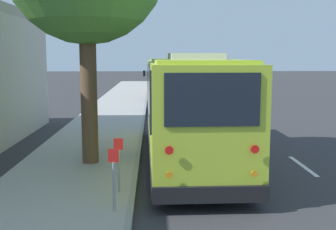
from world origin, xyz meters
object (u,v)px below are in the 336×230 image
at_px(shuttle_bus, 188,104).
at_px(parked_sedan_blue, 165,101).
at_px(parked_sedan_navy, 158,79).
at_px(sign_post_near, 114,179).
at_px(parked_sedan_black, 161,93).
at_px(parked_sedan_tan, 159,82).
at_px(sign_post_far, 119,164).
at_px(parked_sedan_maroon, 160,88).

relative_size(shuttle_bus, parked_sedan_blue, 2.15).
relative_size(parked_sedan_navy, sign_post_near, 3.51).
bearing_deg(parked_sedan_black, parked_sedan_tan, -3.42).
distance_m(shuttle_bus, parked_sedan_blue, 12.52).
relative_size(parked_sedan_black, sign_post_far, 3.41).
relative_size(parked_sedan_tan, sign_post_far, 3.33).
height_order(parked_sedan_maroon, sign_post_near, sign_post_near).
bearing_deg(parked_sedan_navy, sign_post_far, 179.17).
relative_size(parked_sedan_maroon, parked_sedan_navy, 0.98).
relative_size(shuttle_bus, sign_post_near, 7.25).
bearing_deg(parked_sedan_navy, parked_sedan_blue, -178.53).
relative_size(shuttle_bus, parked_sedan_maroon, 2.10).
xyz_separation_m(parked_sedan_tan, sign_post_near, (-36.18, 1.52, 0.22)).
bearing_deg(parked_sedan_navy, shuttle_bus, -178.10).
xyz_separation_m(parked_sedan_blue, parked_sedan_tan, (18.93, 0.06, -0.00)).
height_order(parked_sedan_navy, sign_post_far, sign_post_far).
xyz_separation_m(parked_sedan_maroon, parked_sedan_tan, (7.33, -0.09, 0.03)).
relative_size(parked_sedan_blue, parked_sedan_navy, 0.96).
height_order(parked_sedan_maroon, parked_sedan_navy, parked_sedan_navy).
relative_size(parked_sedan_blue, parked_sedan_black, 1.01).
bearing_deg(parked_sedan_maroon, sign_post_far, -178.35).
bearing_deg(sign_post_near, parked_sedan_maroon, -2.84).
bearing_deg(parked_sedan_navy, parked_sedan_tan, -177.93).
height_order(shuttle_bus, parked_sedan_navy, shuttle_bus).
bearing_deg(parked_sedan_black, shuttle_bus, 178.86).
distance_m(shuttle_bus, parked_sedan_maroon, 24.09).
xyz_separation_m(shuttle_bus, parked_sedan_maroon, (24.05, 0.52, -1.26)).
xyz_separation_m(parked_sedan_blue, parked_sedan_navy, (26.05, 0.18, -0.01)).
distance_m(parked_sedan_maroon, sign_post_near, 28.89).
relative_size(parked_sedan_blue, parked_sedan_maroon, 0.98).
height_order(parked_sedan_black, parked_sedan_tan, parked_sedan_tan).
height_order(parked_sedan_tan, sign_post_far, sign_post_far).
xyz_separation_m(parked_sedan_black, sign_post_near, (-23.07, 1.40, 0.23)).
bearing_deg(sign_post_near, parked_sedan_black, -3.46).
bearing_deg(parked_sedan_tan, parked_sedan_navy, 4.15).
bearing_deg(sign_post_far, parked_sedan_black, -3.66).
bearing_deg(parked_sedan_navy, parked_sedan_maroon, -178.79).
bearing_deg(parked_sedan_blue, parked_sedan_maroon, -0.15).
distance_m(parked_sedan_blue, parked_sedan_black, 5.82).
bearing_deg(shuttle_bus, parked_sedan_maroon, 0.08).
xyz_separation_m(shuttle_bus, parked_sedan_black, (18.26, 0.55, -1.24)).
xyz_separation_m(parked_sedan_maroon, sign_post_near, (-28.85, 1.43, 0.25)).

